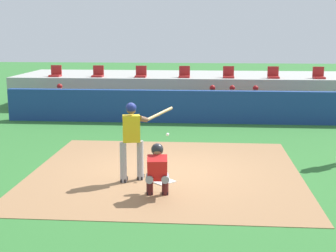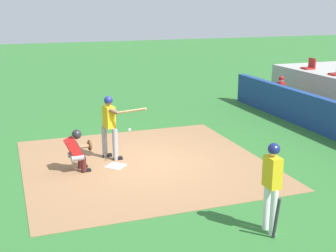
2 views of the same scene
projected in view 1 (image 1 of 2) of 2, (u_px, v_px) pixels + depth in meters
The scene contains 19 objects.
ground_plane at pixel (166, 172), 11.83m from camera, with size 80.00×80.00×0.00m, color #2D6B2D.
dirt_infield at pixel (166, 172), 11.83m from camera, with size 6.40×6.40×0.01m, color #936B47.
home_plate at pixel (163, 181), 11.04m from camera, with size 0.44×0.44×0.02m, color white.
batter_at_plate at pixel (133, 136), 10.94m from camera, with size 1.12×1.03×1.80m.
catcher_crouched at pixel (157, 168), 9.98m from camera, with size 0.52×1.75×1.13m.
dugout_wall at pixel (181, 106), 18.07m from camera, with size 13.00×0.30×1.20m, color navy.
dugout_bench at pixel (182, 112), 19.12m from camera, with size 11.80×0.44×0.45m, color olive.
dugout_player_0 at pixel (59, 100), 19.26m from camera, with size 0.49×0.70×1.30m.
dugout_player_1 at pixel (212, 102), 18.79m from camera, with size 0.49×0.70×1.30m.
dugout_player_2 at pixel (232, 102), 18.73m from camera, with size 0.49×0.70×1.30m.
dugout_player_3 at pixel (255, 102), 18.66m from camera, with size 0.49×0.70×1.30m.
stands_platform at pixel (186, 90), 22.36m from camera, with size 15.00×4.40×1.40m, color #9E9E99.
stadium_seat_0 at pixel (56, 73), 21.15m from camera, with size 0.46×0.46×0.48m.
stadium_seat_1 at pixel (98, 74), 21.00m from camera, with size 0.46×0.46×0.48m.
stadium_seat_2 at pixel (141, 74), 20.85m from camera, with size 0.46×0.46×0.48m.
stadium_seat_3 at pixel (184, 74), 20.71m from camera, with size 0.46×0.46×0.48m.
stadium_seat_4 at pixel (229, 75), 20.56m from camera, with size 0.46×0.46×0.48m.
stadium_seat_5 at pixel (273, 75), 20.42m from camera, with size 0.46×0.46×0.48m.
stadium_seat_6 at pixel (319, 75), 20.27m from camera, with size 0.46×0.46×0.48m.
Camera 1 is at (0.97, -11.35, 3.37)m, focal length 52.38 mm.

